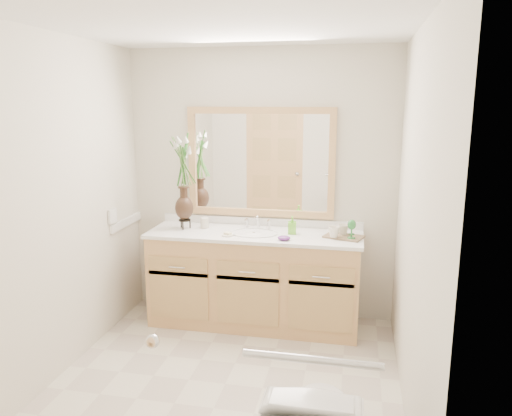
% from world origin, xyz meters
% --- Properties ---
extents(floor, '(2.60, 2.60, 0.00)m').
position_xyz_m(floor, '(0.00, 0.00, 0.00)').
color(floor, beige).
rests_on(floor, ground).
extents(ceiling, '(2.40, 2.60, 0.02)m').
position_xyz_m(ceiling, '(0.00, 0.00, 2.40)').
color(ceiling, white).
rests_on(ceiling, wall_back).
extents(wall_back, '(2.40, 0.02, 2.40)m').
position_xyz_m(wall_back, '(0.00, 1.30, 1.20)').
color(wall_back, beige).
rests_on(wall_back, floor).
extents(wall_front, '(2.40, 0.02, 2.40)m').
position_xyz_m(wall_front, '(0.00, -1.30, 1.20)').
color(wall_front, beige).
rests_on(wall_front, floor).
extents(wall_left, '(0.02, 2.60, 2.40)m').
position_xyz_m(wall_left, '(-1.20, 0.00, 1.20)').
color(wall_left, beige).
rests_on(wall_left, floor).
extents(wall_right, '(0.02, 2.60, 2.40)m').
position_xyz_m(wall_right, '(1.20, 0.00, 1.20)').
color(wall_right, beige).
rests_on(wall_right, floor).
extents(vanity, '(1.80, 0.55, 0.80)m').
position_xyz_m(vanity, '(0.00, 1.01, 0.40)').
color(vanity, tan).
rests_on(vanity, floor).
extents(counter, '(1.84, 0.57, 0.03)m').
position_xyz_m(counter, '(0.00, 1.01, 0.82)').
color(counter, white).
rests_on(counter, vanity).
extents(sink, '(0.38, 0.34, 0.23)m').
position_xyz_m(sink, '(0.00, 1.00, 0.78)').
color(sink, white).
rests_on(sink, counter).
extents(mirror, '(1.32, 0.04, 0.97)m').
position_xyz_m(mirror, '(0.00, 1.28, 1.41)').
color(mirror, white).
rests_on(mirror, wall_back).
extents(switch_plate, '(0.02, 0.12, 0.12)m').
position_xyz_m(switch_plate, '(-1.19, 0.76, 0.98)').
color(switch_plate, white).
rests_on(switch_plate, wall_left).
extents(door, '(0.80, 0.03, 2.00)m').
position_xyz_m(door, '(-0.30, -1.29, 1.00)').
color(door, tan).
rests_on(door, floor).
extents(grab_bar, '(0.55, 0.03, 0.03)m').
position_xyz_m(grab_bar, '(0.70, -1.27, 0.95)').
color(grab_bar, silver).
rests_on(grab_bar, wall_front).
extents(flower_vase, '(0.19, 0.19, 0.78)m').
position_xyz_m(flower_vase, '(-0.64, 1.04, 1.36)').
color(flower_vase, black).
rests_on(flower_vase, counter).
extents(tumbler, '(0.07, 0.07, 0.09)m').
position_xyz_m(tumbler, '(-0.47, 1.09, 0.88)').
color(tumbler, beige).
rests_on(tumbler, counter).
extents(soap_dish, '(0.10, 0.10, 0.03)m').
position_xyz_m(soap_dish, '(-0.20, 0.87, 0.84)').
color(soap_dish, beige).
rests_on(soap_dish, counter).
extents(soap_bottle, '(0.07, 0.07, 0.14)m').
position_xyz_m(soap_bottle, '(0.32, 1.05, 0.90)').
color(soap_bottle, '#6BCE30').
rests_on(soap_bottle, counter).
extents(purple_dish, '(0.11, 0.09, 0.04)m').
position_xyz_m(purple_dish, '(0.28, 0.83, 0.85)').
color(purple_dish, '#5C2672').
rests_on(purple_dish, counter).
extents(tray, '(0.35, 0.29, 0.02)m').
position_xyz_m(tray, '(0.76, 1.01, 0.84)').
color(tray, brown).
rests_on(tray, counter).
extents(mug_left, '(0.10, 0.10, 0.09)m').
position_xyz_m(mug_left, '(0.68, 0.95, 0.89)').
color(mug_left, beige).
rests_on(mug_left, tray).
extents(mug_right, '(0.12, 0.11, 0.09)m').
position_xyz_m(mug_right, '(0.75, 1.05, 0.89)').
color(mug_right, beige).
rests_on(mug_right, tray).
extents(goblet_front, '(0.07, 0.07, 0.16)m').
position_xyz_m(goblet_front, '(0.82, 0.95, 0.95)').
color(goblet_front, '#256F2F').
rests_on(goblet_front, tray).
extents(goblet_back, '(0.06, 0.06, 0.13)m').
position_xyz_m(goblet_back, '(0.82, 1.07, 0.93)').
color(goblet_back, '#256F2F').
rests_on(goblet_back, tray).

